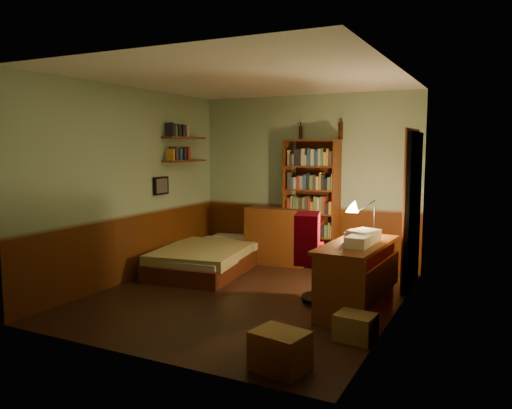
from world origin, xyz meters
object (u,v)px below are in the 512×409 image
at_px(bookshelf, 311,203).
at_px(office_chair, 324,257).
at_px(mini_stereo, 294,202).
at_px(bed, 211,249).
at_px(cardboard_box_a, 280,351).
at_px(cardboard_box_b, 355,327).
at_px(dresser, 279,236).
at_px(desk, 357,276).
at_px(desk_lamp, 375,210).

relative_size(bookshelf, office_chair, 1.82).
bearing_deg(bookshelf, mini_stereo, 179.66).
bearing_deg(mini_stereo, bed, -123.73).
xyz_separation_m(bookshelf, cardboard_box_a, (1.04, -3.53, -0.80)).
bearing_deg(cardboard_box_a, cardboard_box_b, 67.00).
distance_m(office_chair, cardboard_box_b, 1.28).
xyz_separation_m(mini_stereo, office_chair, (1.05, -1.65, -0.42)).
height_order(dresser, cardboard_box_a, dresser).
xyz_separation_m(office_chair, cardboard_box_b, (0.66, -1.02, -0.40)).
relative_size(desk, cardboard_box_b, 3.97).
xyz_separation_m(bed, desk, (2.44, -0.87, 0.07)).
height_order(dresser, desk, dresser).
distance_m(dresser, cardboard_box_a, 3.78).
relative_size(dresser, desk, 0.70).
distance_m(mini_stereo, cardboard_box_b, 3.28).
relative_size(bookshelf, cardboard_box_a, 4.48).
relative_size(mini_stereo, office_chair, 0.28).
xyz_separation_m(bed, cardboard_box_a, (2.29, -2.65, -0.15)).
bearing_deg(desk_lamp, desk, -97.30).
distance_m(bookshelf, cardboard_box_b, 3.11).
xyz_separation_m(mini_stereo, bookshelf, (0.29, -0.04, 0.01)).
bearing_deg(mini_stereo, dresser, -135.59).
height_order(mini_stereo, desk, mini_stereo).
height_order(bookshelf, cardboard_box_b, bookshelf).
bearing_deg(mini_stereo, bookshelf, 4.58).
distance_m(desk, office_chair, 0.47).
height_order(desk_lamp, cardboard_box_a, desk_lamp).
bearing_deg(desk_lamp, bed, 170.27).
bearing_deg(bed, office_chair, -26.09).
bearing_deg(dresser, mini_stereo, 24.87).
xyz_separation_m(desk_lamp, office_chair, (-0.46, -0.49, -0.53)).
xyz_separation_m(dresser, office_chair, (1.25, -1.53, 0.09)).
bearing_deg(cardboard_box_b, mini_stereo, 122.63).
xyz_separation_m(bookshelf, desk_lamp, (1.23, -1.12, 0.09)).
relative_size(bed, desk, 1.47).
distance_m(desk, desk_lamp, 0.93).
relative_size(bookshelf, desk, 1.36).
distance_m(desk, cardboard_box_a, 1.79).
distance_m(desk_lamp, cardboard_box_a, 2.58).
height_order(bed, desk, desk).
bearing_deg(desk_lamp, bookshelf, 133.38).
distance_m(bookshelf, office_chair, 1.84).
bearing_deg(bookshelf, desk_lamp, -34.81).
bearing_deg(dresser, cardboard_box_a, -73.06).
distance_m(bed, bookshelf, 1.66).
height_order(bed, cardboard_box_b, bed).
xyz_separation_m(office_chair, cardboard_box_a, (0.28, -1.91, -0.37)).
bearing_deg(dresser, cardboard_box_b, -60.12).
height_order(bed, cardboard_box_a, bed).
bearing_deg(bookshelf, office_chair, -57.07).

